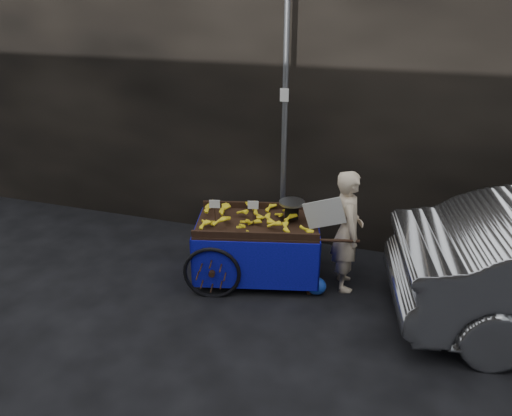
% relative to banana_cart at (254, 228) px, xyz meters
% --- Properties ---
extents(ground, '(80.00, 80.00, 0.00)m').
position_rel_banana_cart_xyz_m(ground, '(-0.15, -0.33, -0.76)').
color(ground, black).
rests_on(ground, ground).
extents(building_wall, '(13.50, 2.00, 5.00)m').
position_rel_banana_cart_xyz_m(building_wall, '(0.25, 2.27, 1.74)').
color(building_wall, black).
rests_on(building_wall, ground).
extents(street_pole, '(0.12, 0.10, 4.00)m').
position_rel_banana_cart_xyz_m(street_pole, '(0.15, 0.97, 1.25)').
color(street_pole, slate).
rests_on(street_pole, ground).
extents(banana_cart, '(2.44, 1.53, 1.23)m').
position_rel_banana_cart_xyz_m(banana_cart, '(0.00, 0.00, 0.00)').
color(banana_cart, black).
rests_on(banana_cart, ground).
extents(vendor, '(0.87, 0.70, 1.67)m').
position_rel_banana_cart_xyz_m(vendor, '(1.25, 0.15, 0.07)').
color(vendor, beige).
rests_on(vendor, ground).
extents(plastic_bag, '(0.27, 0.22, 0.25)m').
position_rel_banana_cart_xyz_m(plastic_bag, '(0.93, -0.18, -0.64)').
color(plastic_bag, blue).
rests_on(plastic_bag, ground).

